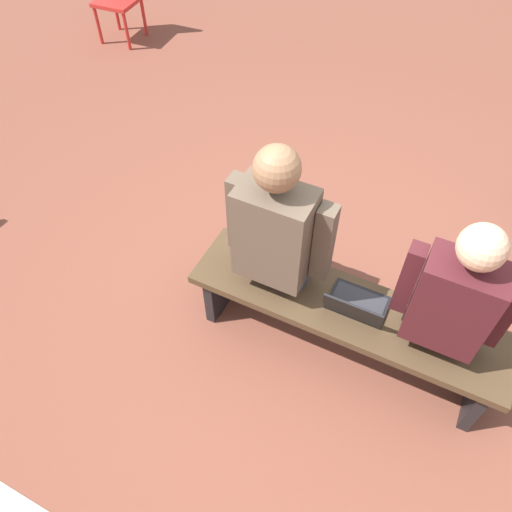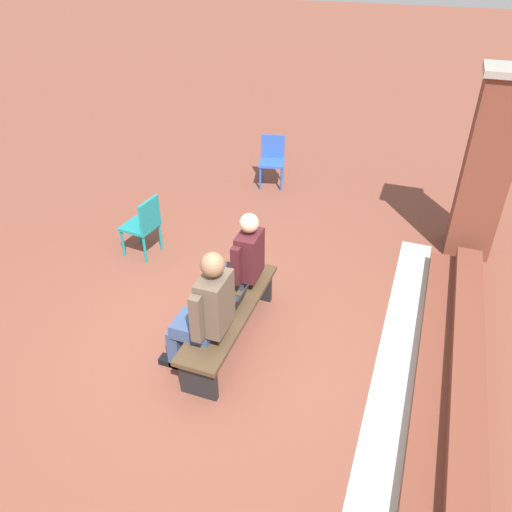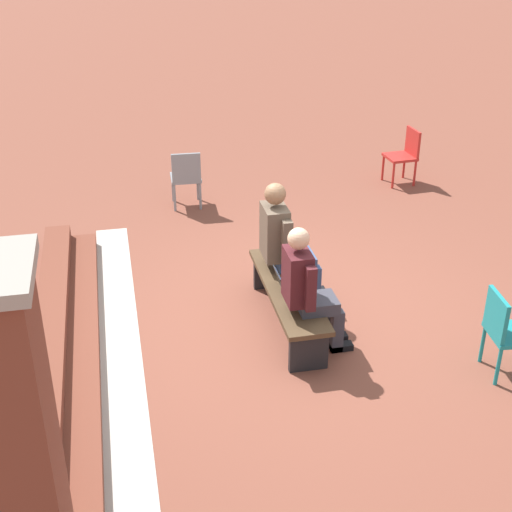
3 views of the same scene
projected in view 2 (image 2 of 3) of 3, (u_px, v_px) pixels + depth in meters
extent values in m
plane|color=brown|center=(223.00, 347.00, 5.35)|extent=(60.00, 60.00, 0.00)
cube|color=#B7B2A8|center=(393.00, 381.00, 4.94)|extent=(5.47, 0.40, 0.01)
cube|color=brown|center=(447.00, 390.00, 4.75)|extent=(4.67, 0.60, 0.15)
cube|color=brown|center=(467.00, 383.00, 4.63)|extent=(4.67, 0.30, 0.15)
cube|color=brown|center=(486.00, 170.00, 6.34)|extent=(0.56, 0.56, 2.36)
cube|color=#4C3823|center=(230.00, 310.00, 5.20)|extent=(1.80, 0.44, 0.05)
cube|color=black|center=(256.00, 284.00, 5.95)|extent=(0.06, 0.37, 0.40)
cube|color=black|center=(199.00, 380.00, 4.69)|extent=(0.06, 0.37, 0.40)
cube|color=#383842|center=(232.00, 276.00, 5.57)|extent=(0.32, 0.37, 0.13)
cube|color=#383842|center=(221.00, 288.00, 5.84)|extent=(0.10, 0.11, 0.45)
cube|color=black|center=(217.00, 300.00, 5.97)|extent=(0.10, 0.22, 0.07)
cube|color=#383842|center=(215.00, 297.00, 5.71)|extent=(0.10, 0.11, 0.45)
cube|color=black|center=(212.00, 308.00, 5.83)|extent=(0.10, 0.22, 0.07)
cube|color=#47191E|center=(249.00, 255.00, 5.33)|extent=(0.35, 0.22, 0.52)
cube|color=navy|center=(239.00, 256.00, 5.39)|extent=(0.05, 0.01, 0.31)
cube|color=#47191E|center=(251.00, 245.00, 5.54)|extent=(0.08, 0.09, 0.44)
cube|color=#47191E|center=(236.00, 266.00, 5.19)|extent=(0.08, 0.09, 0.44)
sphere|color=#DBAD89|center=(249.00, 223.00, 5.12)|extent=(0.21, 0.21, 0.21)
cube|color=#384C75|center=(195.00, 326.00, 4.86)|extent=(0.35, 0.41, 0.14)
cube|color=#384C75|center=(183.00, 337.00, 5.14)|extent=(0.11, 0.12, 0.45)
cube|color=black|center=(180.00, 349.00, 5.26)|extent=(0.11, 0.24, 0.07)
cube|color=#384C75|center=(175.00, 349.00, 5.00)|extent=(0.11, 0.12, 0.45)
cube|color=black|center=(171.00, 361.00, 5.12)|extent=(0.11, 0.24, 0.07)
cube|color=brown|center=(215.00, 303.00, 4.60)|extent=(0.39, 0.24, 0.57)
cube|color=brown|center=(218.00, 288.00, 4.82)|extent=(0.09, 0.10, 0.48)
cube|color=brown|center=(196.00, 319.00, 4.44)|extent=(0.09, 0.10, 0.48)
sphere|color=#8C6647|center=(213.00, 265.00, 4.36)|extent=(0.22, 0.22, 0.22)
cube|color=black|center=(228.00, 304.00, 5.23)|extent=(0.32, 0.22, 0.02)
cube|color=#2D2D33|center=(228.00, 303.00, 5.22)|extent=(0.29, 0.15, 0.00)
cube|color=black|center=(241.00, 299.00, 5.13)|extent=(0.32, 0.07, 0.19)
cube|color=#33519E|center=(240.00, 299.00, 5.13)|extent=(0.28, 0.06, 0.17)
cube|color=teal|center=(140.00, 226.00, 6.67)|extent=(0.46, 0.46, 0.04)
cube|color=teal|center=(150.00, 214.00, 6.49)|extent=(0.40, 0.08, 0.40)
cylinder|color=teal|center=(139.00, 231.00, 7.00)|extent=(0.04, 0.04, 0.40)
cylinder|color=teal|center=(123.00, 243.00, 6.72)|extent=(0.04, 0.04, 0.40)
cylinder|color=teal|center=(160.00, 237.00, 6.87)|extent=(0.04, 0.04, 0.40)
cylinder|color=teal|center=(145.00, 249.00, 6.60)|extent=(0.04, 0.04, 0.40)
cube|color=#2D56B7|center=(272.00, 163.00, 8.48)|extent=(0.51, 0.51, 0.04)
cube|color=#2D56B7|center=(273.00, 146.00, 8.51)|extent=(0.14, 0.40, 0.40)
cylinder|color=#2D56B7|center=(260.00, 179.00, 8.46)|extent=(0.04, 0.04, 0.40)
cylinder|color=#2D56B7|center=(281.00, 179.00, 8.43)|extent=(0.04, 0.04, 0.40)
cylinder|color=#2D56B7|center=(262.00, 170.00, 8.76)|extent=(0.04, 0.04, 0.40)
cylinder|color=#2D56B7|center=(283.00, 171.00, 8.73)|extent=(0.04, 0.04, 0.40)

